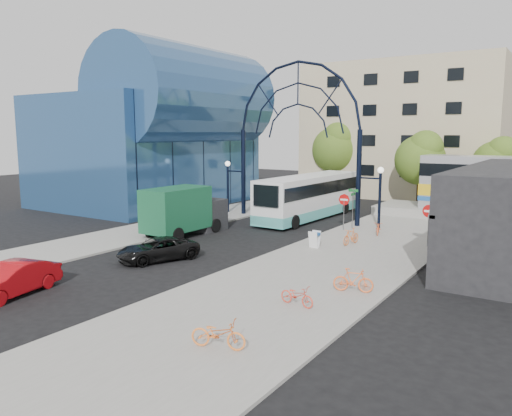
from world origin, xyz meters
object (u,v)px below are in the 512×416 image
Objects in this scene: tree_north_c at (498,162)px; bike_near_a at (378,228)px; city_bus at (309,196)px; black_suv at (158,249)px; green_truck at (185,211)px; stop_sign at (344,203)px; street_name_sign at (353,200)px; gateway_arch at (298,109)px; bike_near_b at (351,236)px; bike_far_c at (218,334)px; tree_north_b at (337,147)px; bike_far_a at (297,296)px; sandwich_board at (315,237)px; tree_north_a at (421,157)px; red_sedan at (12,279)px; bike_far_b at (353,280)px; do_not_enter_sign at (429,215)px.

tree_north_c is 4.06× the size of bike_near_a.
city_bus is 2.89× the size of black_suv.
green_truck is at bearing -124.46° from tree_north_c.
street_name_sign reaches higher than stop_sign.
bike_near_b is (7.02, -6.00, -7.95)m from gateway_arch.
black_suv is 2.42× the size of bike_far_c.
bike_far_a is (13.36, -33.16, -4.74)m from tree_north_b.
city_bus reaches higher than black_suv.
city_bus reaches higher than sandwich_board.
bike_far_c is at bearing -77.30° from stop_sign.
tree_north_a is at bearing 77.99° from bike_near_a.
tree_north_c is 1.01× the size of green_truck.
tree_north_a is 0.88× the size of tree_north_b.
green_truck is at bearing 88.55° from red_sedan.
stop_sign is 20.18m from tree_north_b.
city_bus is (4.23, -14.47, -3.48)m from tree_north_b.
tree_north_a is 1.08× the size of tree_north_c.
sandwich_board is at bearing -68.41° from tree_north_b.
bike_far_c is (13.19, -37.93, -4.67)m from tree_north_b.
sandwich_board is 0.14× the size of tree_north_a.
bike_far_b reaches higher than bike_far_a.
gateway_arch is 21.25m from bike_far_a.
city_bus is 7.75× the size of bike_near_b.
street_name_sign is 5.64m from city_bus.
do_not_enter_sign is 0.31× the size of tree_north_b.
street_name_sign is at bearing 61.78° from red_sedan.
bike_near_a is at bearing 73.33° from sandwich_board.
stop_sign reaches higher than red_sedan.
bike_near_a is at bearing 31.57° from green_truck.
bike_far_b is at bearing -67.35° from street_name_sign.
black_suv is 7.66m from red_sedan.
tree_north_a is 4.58× the size of bike_far_a.
tree_north_a is at bearing 107.03° from do_not_enter_sign.
bike_far_c is (9.31, -22.00, -7.96)m from gateway_arch.
bike_near_b is (-0.33, -3.81, 0.07)m from bike_near_a.
gateway_arch is 1.09× the size of city_bus.
sandwich_board is 0.08× the size of city_bus.
tree_north_c is at bearing 65.69° from street_name_sign.
gateway_arch is at bearing 146.44° from bike_near_a.
black_suv is at bearing -83.37° from tree_north_b.
sandwich_board is at bearing -86.54° from street_name_sign.
stop_sign reaches higher than bike_far_a.
red_sedan is (-1.23, -22.41, -7.86)m from gateway_arch.
tree_north_c is 31.50m from bike_far_a.
bike_near_a is 15.20m from bike_far_a.
tree_north_b is (-3.88, 15.93, -3.29)m from gateway_arch.
bike_near_a is 3.83m from bike_near_b.
city_bus is at bearing 135.49° from bike_near_a.
city_bus reaches higher than bike_near_a.
do_not_enter_sign is 0.59× the size of red_sedan.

